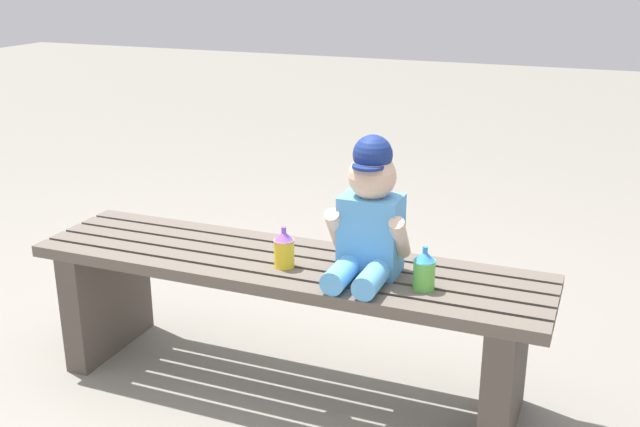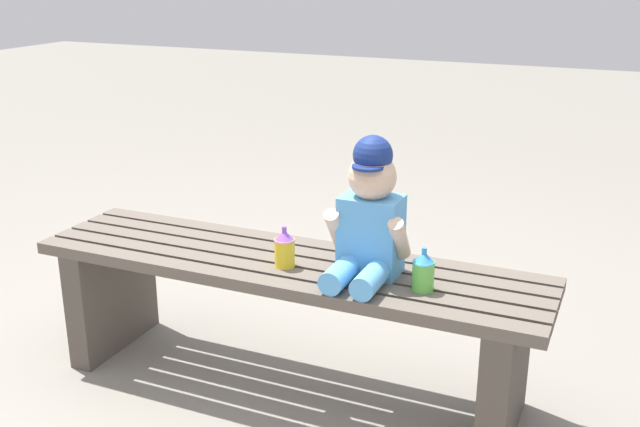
% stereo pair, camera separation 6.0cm
% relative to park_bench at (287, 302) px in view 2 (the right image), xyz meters
% --- Properties ---
extents(ground_plane, '(16.00, 16.00, 0.00)m').
position_rel_park_bench_xyz_m(ground_plane, '(0.00, 0.00, -0.29)').
color(ground_plane, gray).
extents(park_bench, '(1.58, 0.39, 0.43)m').
position_rel_park_bench_xyz_m(park_bench, '(0.00, 0.00, 0.00)').
color(park_bench, '#60564C').
rests_on(park_bench, ground_plane).
extents(child_figure, '(0.23, 0.27, 0.40)m').
position_rel_park_bench_xyz_m(child_figure, '(0.27, -0.01, 0.32)').
color(child_figure, '#59A5E5').
rests_on(child_figure, park_bench).
extents(sippy_cup_left, '(0.06, 0.06, 0.12)m').
position_rel_park_bench_xyz_m(sippy_cup_left, '(0.02, -0.05, 0.20)').
color(sippy_cup_left, yellow).
rests_on(sippy_cup_left, park_bench).
extents(sippy_cup_right, '(0.06, 0.06, 0.12)m').
position_rel_park_bench_xyz_m(sippy_cup_right, '(0.44, -0.05, 0.20)').
color(sippy_cup_right, '#66CC4C').
rests_on(sippy_cup_right, park_bench).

